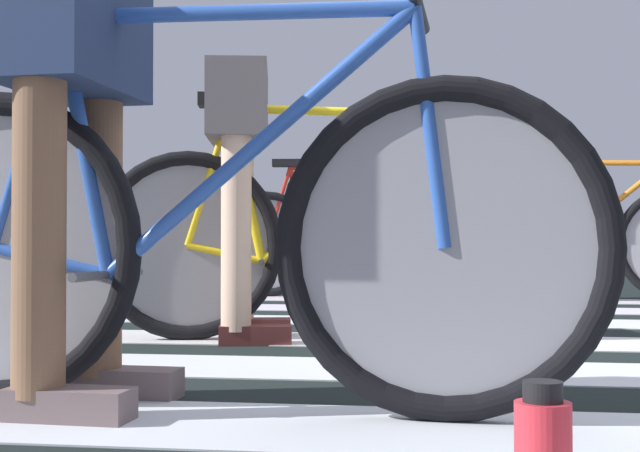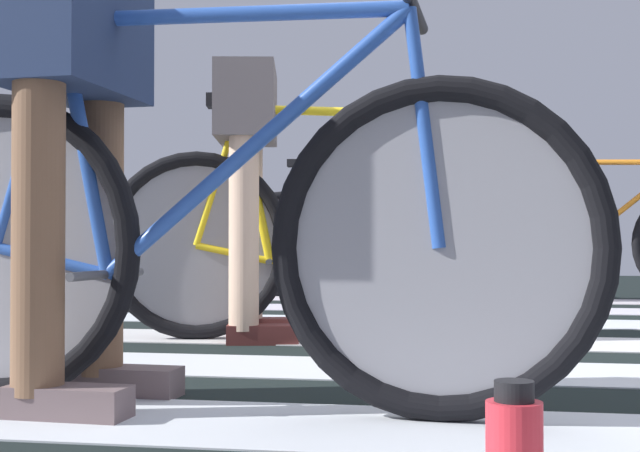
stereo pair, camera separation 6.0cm
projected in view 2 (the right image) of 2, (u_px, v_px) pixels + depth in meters
name	position (u px, v px, depth m)	size (l,w,h in m)	color
ground	(567.00, 360.00, 2.76)	(18.00, 14.00, 0.02)	black
crosswalk_markings	(557.00, 357.00, 2.75)	(5.49, 5.78, 0.00)	silver
bicycle_1_of_4	(203.00, 235.00, 1.87)	(1.74, 0.52, 0.93)	black
cyclist_1_of_4	(74.00, 124.00, 1.95)	(0.33, 0.42, 0.99)	brown
bicycle_2_of_4	(329.00, 238.00, 3.26)	(1.72, 0.55, 0.93)	black
cyclist_2_of_4	(248.00, 163.00, 3.26)	(0.38, 0.45, 1.03)	beige
bicycle_3_of_4	(605.00, 240.00, 5.33)	(1.73, 0.52, 0.93)	black
cyclist_3_of_4	(553.00, 199.00, 5.42)	(0.35, 0.43, 0.99)	tan
bicycle_4_of_4	(356.00, 240.00, 5.80)	(1.73, 0.52, 0.93)	black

